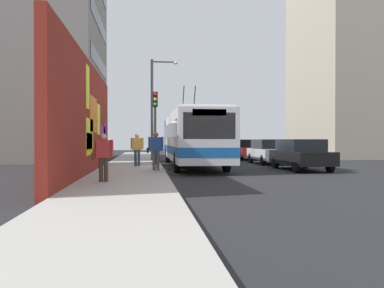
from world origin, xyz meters
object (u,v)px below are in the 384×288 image
at_px(city_bus, 192,137).
at_px(pedestrian_midblock, 137,147).
at_px(parked_car_black, 301,154).
at_px(traffic_light, 155,116).
at_px(parked_car_silver, 269,151).
at_px(parked_car_red, 247,149).
at_px(pedestrian_at_curb, 156,148).
at_px(street_lamp, 155,103).
at_px(pedestrian_near_wall, 103,154).

distance_m(city_bus, pedestrian_midblock, 3.52).
relative_size(parked_car_black, traffic_light, 1.10).
height_order(parked_car_silver, parked_car_red, same).
xyz_separation_m(parked_car_red, pedestrian_midblock, (-8.92, 8.33, 0.34)).
xyz_separation_m(parked_car_black, pedestrian_at_curb, (-1.08, 7.42, 0.36)).
relative_size(parked_car_red, pedestrian_at_curb, 2.42).
distance_m(traffic_light, street_lamp, 5.04).
xyz_separation_m(parked_car_black, traffic_light, (2.74, 7.35, 2.08)).
xyz_separation_m(parked_car_silver, pedestrian_at_curb, (-6.33, 7.42, 0.36)).
bearing_deg(traffic_light, city_bus, -74.25).
distance_m(city_bus, parked_car_red, 9.09).
bearing_deg(parked_car_red, pedestrian_at_curb, 147.93).
relative_size(parked_car_black, street_lamp, 0.66).
relative_size(traffic_light, street_lamp, 0.60).
bearing_deg(traffic_light, pedestrian_midblock, 132.67).
bearing_deg(pedestrian_midblock, parked_car_black, -102.45).
distance_m(parked_car_black, pedestrian_midblock, 8.54).
height_order(city_bus, pedestrian_midblock, city_bus).
bearing_deg(city_bus, pedestrian_near_wall, 156.12).
bearing_deg(parked_car_silver, pedestrian_midblock, 112.26).
xyz_separation_m(pedestrian_midblock, pedestrian_at_curb, (-2.92, -0.92, 0.01)).
height_order(parked_car_black, parked_car_red, same).
relative_size(parked_car_black, parked_car_silver, 1.06).
xyz_separation_m(parked_car_black, parked_car_red, (10.76, 0.00, -0.00)).
height_order(parked_car_silver, street_lamp, street_lamp).
bearing_deg(parked_car_red, city_bus, 144.93).
xyz_separation_m(parked_car_black, pedestrian_near_wall, (-5.88, 9.29, 0.25)).
relative_size(parked_car_red, pedestrian_midblock, 2.46).
bearing_deg(pedestrian_near_wall, street_lamp, -8.58).
height_order(pedestrian_midblock, pedestrian_near_wall, pedestrian_midblock).
xyz_separation_m(pedestrian_near_wall, traffic_light, (8.63, -1.94, 1.83)).
bearing_deg(parked_car_black, parked_car_red, 0.00).
height_order(city_bus, pedestrian_near_wall, city_bus).
bearing_deg(pedestrian_at_curb, parked_car_red, -32.07).
height_order(parked_car_red, traffic_light, traffic_light).
xyz_separation_m(city_bus, parked_car_red, (7.41, -5.20, -0.89)).
bearing_deg(pedestrian_at_curb, pedestrian_near_wall, 158.72).
xyz_separation_m(city_bus, parked_car_black, (-3.35, -5.20, -0.89)).
bearing_deg(parked_car_red, pedestrian_midblock, 136.95).
bearing_deg(street_lamp, pedestrian_midblock, 169.42).
bearing_deg(parked_car_red, pedestrian_near_wall, 150.83).
bearing_deg(parked_car_silver, traffic_light, 108.82).
height_order(parked_car_black, pedestrian_midblock, pedestrian_midblock).
relative_size(parked_car_black, pedestrian_at_curb, 2.57).
distance_m(parked_car_black, pedestrian_at_curb, 7.50).
height_order(parked_car_black, traffic_light, traffic_light).
bearing_deg(street_lamp, parked_car_black, -136.52).
height_order(traffic_light, street_lamp, street_lamp).
relative_size(city_bus, parked_car_silver, 2.96).
height_order(parked_car_red, pedestrian_near_wall, pedestrian_near_wall).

